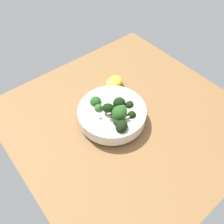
{
  "coord_description": "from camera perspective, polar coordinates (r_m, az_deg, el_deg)",
  "views": [
    {
      "loc": [
        34.03,
        34.44,
        60.05
      ],
      "look_at": [
        4.27,
        -1.94,
        4.0
      ],
      "focal_mm": 38.29,
      "sensor_mm": 36.0,
      "label": 1
    }
  ],
  "objects": [
    {
      "name": "lemon_wedge",
      "position": [
        0.85,
        0.5,
        7.05
      ],
      "size": [
        8.05,
        6.68,
        3.75
      ],
      "primitive_type": "ellipsoid",
      "rotation": [
        0.0,
        0.0,
        3.41
      ],
      "color": "yellow",
      "rests_on": "ground_plane"
    },
    {
      "name": "ground_plane",
      "position": [
        0.78,
        3.31,
        -2.0
      ],
      "size": [
        70.5,
        70.5,
        3.4
      ],
      "primitive_type": "cube",
      "color": "brown"
    },
    {
      "name": "bowl_of_broccoli",
      "position": [
        0.73,
        0.15,
        -0.34
      ],
      "size": [
        20.99,
        20.99,
        9.66
      ],
      "color": "silver",
      "rests_on": "ground_plane"
    }
  ]
}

